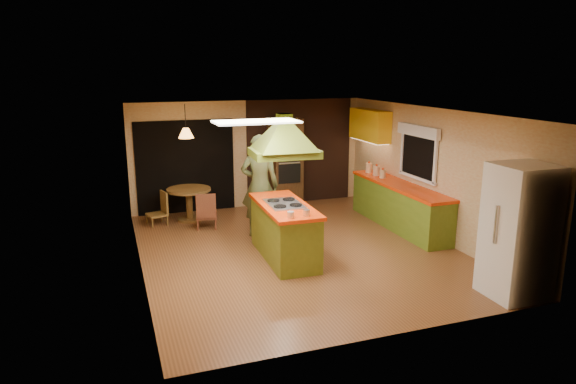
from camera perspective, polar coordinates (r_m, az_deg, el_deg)
name	(u,v)px	position (r m, az deg, el deg)	size (l,w,h in m)	color
ground	(298,250)	(9.41, 1.12, -6.44)	(6.50, 6.50, 0.00)	brown
room_walls	(298,183)	(9.05, 1.16, 1.00)	(5.50, 6.50, 6.50)	beige
ceiling_plane	(299,112)	(8.86, 1.19, 8.91)	(6.50, 6.50, 0.00)	silver
brick_panel	(300,152)	(12.46, 1.30, 4.52)	(2.64, 0.03, 2.50)	#381E14
nook_opening	(186,167)	(11.81, -11.29, 2.76)	(2.20, 0.03, 2.10)	black
right_counter	(399,205)	(10.83, 12.22, -1.47)	(0.62, 3.05, 0.92)	olive
upper_cabinets	(370,125)	(11.98, 9.06, 7.36)	(0.34, 1.40, 0.70)	yellow
window_right	(418,143)	(10.54, 14.30, 5.27)	(0.12, 1.35, 1.06)	black
fluor_panel	(256,122)	(7.38, -3.56, 7.80)	(1.20, 0.60, 0.03)	white
kitchen_island	(284,231)	(8.88, -0.39, -4.33)	(0.84, 1.96, 0.98)	olive
range_hood	(284,129)	(8.50, -0.41, 7.00)	(1.14, 0.86, 0.80)	#566719
man	(260,186)	(9.94, -3.16, 0.69)	(0.73, 0.48, 2.01)	#46502A
refrigerator	(519,232)	(8.00, 24.26, -4.03)	(0.80, 0.76, 1.94)	white
wall_oven	(285,163)	(12.07, -0.31, 3.25)	(0.73, 0.64, 2.10)	#4E3119
dining_table	(189,198)	(11.24, -10.94, -0.67)	(0.94, 0.94, 0.71)	brown
chair_left	(157,209)	(11.11, -14.39, -1.81)	(0.38, 0.38, 0.70)	brown
chair_near	(206,210)	(10.69, -9.05, -1.97)	(0.42, 0.42, 0.77)	brown
pendant_lamp	(186,133)	(10.98, -11.27, 6.44)	(0.32, 0.32, 0.21)	#FF9E3F
canister_large	(369,168)	(11.73, 8.97, 2.67)	(0.15, 0.15, 0.21)	#F7EAC7
canister_medium	(376,171)	(11.43, 9.79, 2.34)	(0.15, 0.15, 0.21)	beige
canister_small	(383,174)	(11.21, 10.46, 2.00)	(0.13, 0.13, 0.18)	beige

